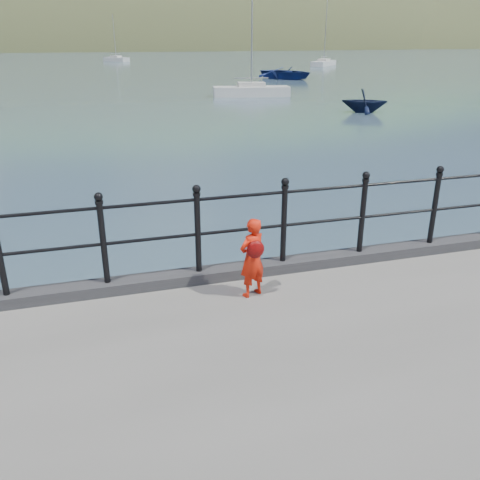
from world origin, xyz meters
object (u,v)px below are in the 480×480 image
object	(u,v)px
sailboat_deep	(116,59)
launch_blue	(287,73)
launch_navy	(365,101)
sailboat_near	(251,92)
child	(252,257)
railing	(242,219)
sailboat_far	(324,63)

from	to	relation	value
sailboat_deep	launch_blue	bearing A→B (deg)	-19.92
launch_navy	sailboat_near	size ratio (longest dim) A/B	0.33
child	railing	bearing A→B (deg)	-116.69
launch_blue	launch_navy	world-z (taller)	launch_navy
railing	sailboat_deep	size ratio (longest dim) A/B	2.32
launch_blue	sailboat_near	distance (m)	16.94
launch_navy	sailboat_far	xyz separation A→B (m)	(19.48, 47.07, -0.32)
child	sailboat_far	distance (m)	75.87
sailboat_near	sailboat_deep	bearing A→B (deg)	105.17
railing	sailboat_near	size ratio (longest dim) A/B	2.35
railing	launch_blue	size ratio (longest dim) A/B	3.05
child	sailboat_deep	bearing A→B (deg)	-115.32
sailboat_near	launch_blue	bearing A→B (deg)	69.64
launch_blue	sailboat_deep	size ratio (longest dim) A/B	0.76
sailboat_near	sailboat_deep	distance (m)	60.57
sailboat_deep	railing	bearing A→B (deg)	-39.85
sailboat_near	sailboat_deep	world-z (taller)	sailboat_deep
child	sailboat_far	xyz separation A→B (m)	(33.00, 68.30, -1.18)
launch_navy	launch_blue	bearing A→B (deg)	15.03
launch_navy	child	bearing A→B (deg)	173.55
child	sailboat_near	bearing A→B (deg)	-130.37
railing	child	size ratio (longest dim) A/B	17.50
railing	launch_blue	xyz separation A→B (m)	(18.27, 45.23, -1.21)
child	sailboat_deep	size ratio (longest dim) A/B	0.13
launch_blue	child	bearing A→B (deg)	-141.23
child	launch_blue	size ratio (longest dim) A/B	0.17
launch_blue	sailboat_near	world-z (taller)	sailboat_near
child	sailboat_far	size ratio (longest dim) A/B	0.10
railing	sailboat_near	bearing A→B (deg)	72.21
sailboat_far	sailboat_deep	distance (m)	37.12
child	sailboat_near	distance (m)	32.69
sailboat_far	sailboat_deep	size ratio (longest dim) A/B	1.27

